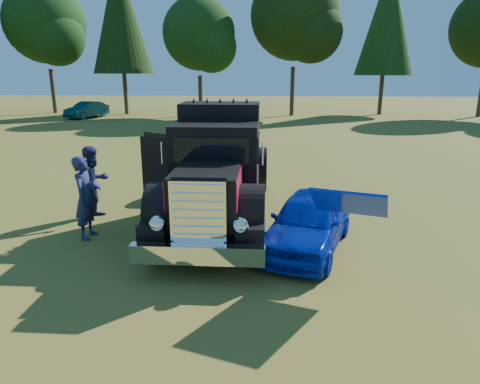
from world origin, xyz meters
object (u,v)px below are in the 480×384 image
object	(u,v)px
spectator_far	(94,182)
distant_teal_car	(87,110)
hotrod_coupe	(309,221)
spectator_near	(86,198)
diamond_t_truck	(217,174)

from	to	relation	value
spectator_far	distant_teal_car	size ratio (longest dim) A/B	0.48
spectator_far	distant_teal_car	distance (m)	26.88
hotrod_coupe	spectator_near	size ratio (longest dim) A/B	2.16
hotrod_coupe	spectator_far	distance (m)	5.77
diamond_t_truck	spectator_near	distance (m)	3.21
spectator_far	distant_teal_car	bearing A→B (deg)	49.48
hotrod_coupe	distant_teal_car	xyz separation A→B (m)	(-16.06, 26.43, 0.03)
diamond_t_truck	distant_teal_car	bearing A→B (deg)	119.15
distant_teal_car	diamond_t_truck	bearing A→B (deg)	-40.37
hotrod_coupe	spectator_far	world-z (taller)	spectator_far
diamond_t_truck	spectator_far	size ratio (longest dim) A/B	3.70
hotrod_coupe	spectator_near	distance (m)	5.15
distant_teal_car	spectator_near	bearing A→B (deg)	-46.82
spectator_near	distant_teal_car	xyz separation A→B (m)	(-10.93, 26.14, -0.31)
diamond_t_truck	spectator_far	distance (m)	3.31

